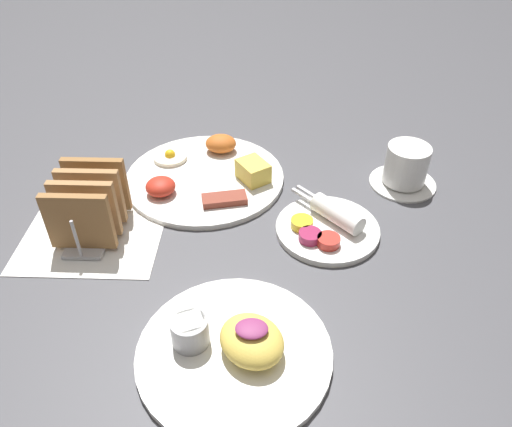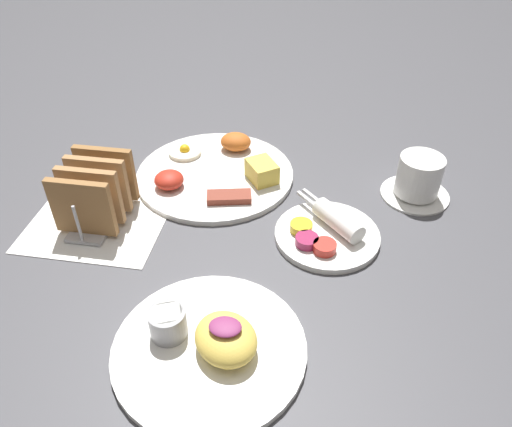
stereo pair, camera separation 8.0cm
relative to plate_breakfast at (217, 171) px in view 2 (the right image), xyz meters
The scene contains 7 objects.
ground_plane 0.18m from the plate_breakfast, 78.50° to the right, with size 3.00×3.00×0.00m, color #47474C.
napkin_flat 0.22m from the plate_breakfast, 137.68° to the right, with size 0.22×0.22×0.00m.
plate_breakfast is the anchor object (origin of this frame).
plate_condiments 0.26m from the plate_breakfast, 33.79° to the right, with size 0.17×0.17×0.04m.
plate_foreground 0.39m from the plate_breakfast, 78.58° to the right, with size 0.25×0.25×0.06m.
toast_rack 0.23m from the plate_breakfast, 137.68° to the right, with size 0.10×0.15×0.10m.
coffee_cup 0.36m from the plate_breakfast, ahead, with size 0.12×0.12×0.08m.
Camera 2 is at (0.16, -0.58, 0.53)m, focal length 35.00 mm.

